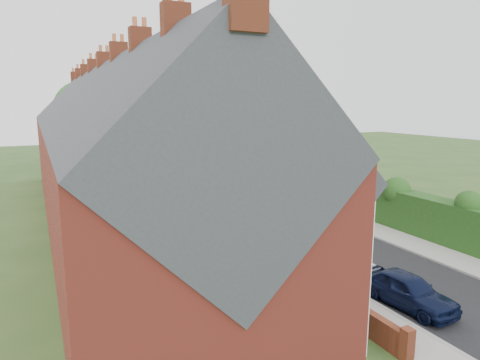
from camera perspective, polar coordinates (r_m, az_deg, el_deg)
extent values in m
plane|color=#2D4C1E|center=(25.50, 13.07, -8.22)|extent=(140.00, 140.00, 0.00)
cube|color=black|center=(34.17, 0.83, -3.16)|extent=(6.00, 58.00, 0.02)
cube|color=#999591|center=(36.13, 6.66, -2.40)|extent=(2.20, 58.00, 0.12)
cube|color=#999591|center=(32.68, -5.24, -3.75)|extent=(1.70, 58.00, 0.12)
cube|color=gray|center=(35.59, 5.23, -2.56)|extent=(0.18, 58.00, 0.13)
cube|color=gray|center=(32.95, -3.94, -3.60)|extent=(0.18, 58.00, 0.13)
cube|color=#143C13|center=(36.87, 9.07, -0.32)|extent=(1.50, 58.00, 2.50)
cube|color=maroon|center=(29.44, -16.86, 0.62)|extent=(8.00, 40.00, 6.50)
cube|color=#2A2B31|center=(29.09, -17.20, 6.94)|extent=(8.00, 40.20, 8.00)
cube|color=silver|center=(14.75, 12.87, -11.45)|extent=(0.70, 2.40, 5.20)
cube|color=black|center=(15.45, 13.80, -15.31)|extent=(0.06, 1.80, 1.60)
cube|color=black|center=(14.58, 14.21, -6.77)|extent=(0.06, 1.80, 1.60)
cube|color=#2A2B31|center=(13.84, 12.88, 0.04)|extent=(1.70, 2.60, 1.70)
cube|color=#3F2D2D|center=(16.75, 7.19, -14.29)|extent=(0.08, 0.90, 2.10)
cube|color=silver|center=(15.58, 7.70, -3.15)|extent=(0.12, 1.20, 1.60)
cube|color=silver|center=(18.68, 3.26, -6.50)|extent=(0.70, 2.40, 5.20)
cube|color=black|center=(19.24, 4.20, -9.78)|extent=(0.06, 1.80, 1.60)
cube|color=black|center=(18.55, 4.30, -2.80)|extent=(0.06, 1.80, 1.60)
cube|color=#2A2B31|center=(17.97, 2.94, 2.63)|extent=(1.70, 2.60, 1.70)
cube|color=#3F2D2D|center=(20.81, -0.37, -9.18)|extent=(0.08, 0.90, 2.10)
cube|color=silver|center=(19.85, -0.24, -0.12)|extent=(0.12, 1.20, 1.60)
cube|color=silver|center=(23.03, -2.77, -3.24)|extent=(0.70, 2.40, 5.20)
cube|color=black|center=(23.48, -1.91, -5.99)|extent=(0.06, 1.80, 1.60)
cube|color=black|center=(22.92, -1.94, -0.23)|extent=(0.06, 1.80, 1.60)
cube|color=#2A2B31|center=(22.45, -3.19, 4.19)|extent=(1.70, 2.60, 1.70)
cube|color=#3F2D2D|center=(25.20, -5.26, -5.71)|extent=(0.08, 0.90, 2.10)
cube|color=silver|center=(24.40, -5.29, 1.81)|extent=(0.12, 1.20, 1.60)
cube|color=silver|center=(27.60, -6.82, -1.01)|extent=(0.70, 2.40, 5.20)
cube|color=black|center=(27.97, -6.05, -3.36)|extent=(0.06, 1.80, 1.60)
cube|color=black|center=(27.50, -6.14, 1.51)|extent=(0.06, 1.80, 1.60)
cube|color=#2A2B31|center=(27.12, -7.26, 5.19)|extent=(1.70, 2.60, 1.70)
cube|color=#3F2D2D|center=(29.79, -8.63, -3.26)|extent=(0.08, 0.90, 2.10)
cube|color=silver|center=(29.10, -8.74, 3.13)|extent=(0.12, 1.20, 1.60)
cube|color=silver|center=(32.29, -9.70, 0.58)|extent=(0.70, 2.40, 5.20)
cube|color=black|center=(32.62, -9.01, -1.45)|extent=(0.06, 1.80, 1.60)
cube|color=black|center=(32.21, -9.13, 2.73)|extent=(0.06, 1.80, 1.60)
cube|color=#2A2B31|center=(31.88, -10.13, 5.88)|extent=(1.70, 2.60, 1.70)
cube|color=#3F2D2D|center=(34.49, -11.09, -1.46)|extent=(0.08, 0.90, 2.10)
cube|color=silver|center=(33.88, -11.22, 4.06)|extent=(0.12, 1.20, 1.60)
cube|color=silver|center=(37.07, -11.85, 1.77)|extent=(0.70, 2.40, 5.20)
cube|color=black|center=(37.35, -11.23, -0.01)|extent=(0.06, 1.80, 1.60)
cube|color=black|center=(37.00, -11.36, 3.64)|extent=(0.06, 1.80, 1.60)
cube|color=#2A2B31|center=(36.71, -12.25, 6.38)|extent=(1.70, 2.60, 1.70)
cube|color=#3F2D2D|center=(39.27, -12.94, -0.09)|extent=(0.08, 0.90, 2.10)
cube|color=silver|center=(38.72, -13.10, 4.76)|extent=(0.12, 1.20, 1.60)
cube|color=silver|center=(41.90, -13.50, 2.68)|extent=(0.70, 2.40, 5.20)
cube|color=black|center=(42.15, -12.94, 1.09)|extent=(0.06, 1.80, 1.60)
cube|color=black|center=(41.84, -13.08, 4.34)|extent=(0.06, 1.80, 1.60)
cube|color=#2A2B31|center=(41.58, -13.88, 6.76)|extent=(1.70, 2.60, 1.70)
cube|color=#3F2D2D|center=(44.09, -14.40, 0.97)|extent=(0.08, 0.90, 2.10)
cube|color=silver|center=(43.59, -14.55, 5.30)|extent=(0.12, 1.20, 1.60)
cube|color=silver|center=(46.76, -14.82, 3.40)|extent=(0.70, 2.40, 5.20)
cube|color=black|center=(46.99, -14.31, 1.97)|extent=(0.06, 1.80, 1.60)
cube|color=black|center=(46.71, -14.44, 4.89)|extent=(0.06, 1.80, 1.60)
cube|color=#2A2B31|center=(46.48, -15.17, 7.06)|extent=(1.70, 2.60, 1.70)
cube|color=#3F2D2D|center=(48.95, -15.56, 1.83)|extent=(0.08, 0.90, 2.10)
cube|color=silver|center=(48.49, -15.72, 5.73)|extent=(0.12, 1.20, 1.60)
cube|color=brown|center=(14.57, -8.54, 19.27)|extent=(0.90, 0.50, 1.60)
cube|color=brown|center=(19.35, -13.13, 16.89)|extent=(0.90, 0.50, 1.60)
cylinder|color=#A55931|center=(19.45, -13.87, 19.66)|extent=(0.20, 0.20, 0.50)
cylinder|color=#A55931|center=(19.53, -12.65, 19.66)|extent=(0.20, 0.20, 0.50)
cube|color=brown|center=(24.23, -15.84, 15.41)|extent=(0.90, 0.50, 1.60)
cylinder|color=#A55931|center=(24.30, -16.44, 17.62)|extent=(0.20, 0.20, 0.50)
cylinder|color=#A55931|center=(24.37, -15.47, 17.65)|extent=(0.20, 0.20, 0.50)
cube|color=brown|center=(29.14, -17.61, 14.41)|extent=(0.90, 0.50, 1.60)
cylinder|color=#A55931|center=(29.20, -18.12, 16.25)|extent=(0.20, 0.20, 0.50)
cylinder|color=#A55931|center=(29.26, -17.31, 16.28)|extent=(0.20, 0.20, 0.50)
cube|color=brown|center=(34.08, -18.86, 13.69)|extent=(0.90, 0.50, 1.60)
cylinder|color=#A55931|center=(34.13, -19.30, 15.26)|extent=(0.20, 0.20, 0.50)
cylinder|color=#A55931|center=(34.18, -18.61, 15.29)|extent=(0.20, 0.20, 0.50)
cube|color=brown|center=(39.03, -19.79, 13.15)|extent=(0.90, 0.50, 1.60)
cylinder|color=#A55931|center=(39.08, -20.18, 14.52)|extent=(0.20, 0.20, 0.50)
cylinder|color=#A55931|center=(39.12, -19.58, 14.55)|extent=(0.20, 0.20, 0.50)
cube|color=brown|center=(44.00, -20.51, 12.73)|extent=(0.90, 0.50, 1.60)
cylinder|color=#A55931|center=(44.04, -20.85, 13.94)|extent=(0.20, 0.20, 0.50)
cylinder|color=#A55931|center=(44.08, -20.32, 13.97)|extent=(0.20, 0.20, 0.50)
cube|color=brown|center=(48.97, -21.08, 12.39)|extent=(0.90, 0.50, 1.60)
cylinder|color=#A55931|center=(49.01, -21.39, 13.48)|extent=(0.20, 0.20, 0.50)
cylinder|color=#A55931|center=(49.04, -20.91, 13.51)|extent=(0.20, 0.20, 0.50)
cube|color=brown|center=(16.82, 14.86, -16.73)|extent=(0.30, 4.70, 0.90)
cube|color=brown|center=(20.50, 5.62, -11.34)|extent=(0.30, 4.70, 0.90)
cube|color=brown|center=(24.65, -0.47, -7.50)|extent=(0.30, 4.70, 0.90)
cube|color=brown|center=(29.07, -4.68, -4.74)|extent=(0.30, 4.70, 0.90)
cube|color=brown|center=(33.65, -7.74, -2.70)|extent=(0.30, 4.70, 0.90)
cube|color=brown|center=(38.33, -10.06, -1.16)|extent=(0.30, 4.70, 0.90)
cube|color=brown|center=(43.09, -11.87, 0.05)|extent=(0.30, 4.70, 0.90)
cube|color=brown|center=(47.89, -13.31, 1.02)|extent=(0.30, 4.70, 0.90)
cube|color=brown|center=(15.22, 21.35, -19.79)|extent=(0.35, 0.35, 1.10)
cube|color=brown|center=(18.54, 9.74, -13.53)|extent=(0.35, 0.35, 1.10)
cube|color=brown|center=(22.50, 2.28, -9.01)|extent=(0.35, 0.35, 1.10)
cube|color=brown|center=(26.80, -2.75, -5.80)|extent=(0.35, 0.35, 1.10)
cube|color=brown|center=(31.32, -6.33, -3.47)|extent=(0.35, 0.35, 1.10)
cube|color=brown|center=(35.96, -8.98, -1.72)|extent=(0.35, 0.35, 1.10)
cube|color=brown|center=(40.68, -11.02, -0.38)|extent=(0.35, 0.35, 1.10)
cube|color=brown|center=(45.47, -12.63, 0.69)|extent=(0.35, 0.35, 1.10)
cube|color=brown|center=(50.30, -13.94, 1.55)|extent=(0.35, 0.35, 1.10)
cylinder|color=black|center=(29.98, 13.58, -0.71)|extent=(0.12, 0.12, 4.80)
cylinder|color=black|center=(29.62, 13.78, 3.95)|extent=(0.20, 0.20, 0.10)
sphere|color=silver|center=(29.60, 13.79, 4.24)|extent=(0.32, 0.32, 0.32)
cylinder|color=#332316|center=(60.27, -13.79, 4.73)|extent=(0.50, 0.50, 4.75)
sphere|color=#1F541C|center=(60.05, -13.94, 8.07)|extent=(6.80, 6.80, 6.80)
sphere|color=#1F541C|center=(60.66, -12.70, 7.51)|extent=(4.76, 4.76, 4.76)
cylinder|color=#332316|center=(63.66, -8.88, 5.42)|extent=(0.50, 0.50, 5.25)
sphere|color=#1F541C|center=(63.45, -8.97, 8.91)|extent=(7.60, 7.60, 7.60)
sphere|color=#1F541C|center=(64.21, -7.72, 8.30)|extent=(5.32, 5.32, 5.32)
cylinder|color=#332316|center=(62.27, -19.81, 4.93)|extent=(0.50, 0.50, 5.50)
sphere|color=#1F541C|center=(62.06, -20.04, 8.67)|extent=(8.00, 8.00, 8.00)
sphere|color=#1F541C|center=(62.56, -18.56, 8.06)|extent=(5.60, 5.60, 5.60)
imported|color=black|center=(18.67, 21.44, -13.51)|extent=(1.99, 4.15, 1.37)
imported|color=silver|center=(20.59, 13.50, -10.83)|extent=(2.02, 4.23, 1.34)
imported|color=#A2A5A9|center=(27.61, 3.68, -4.96)|extent=(2.72, 5.33, 1.44)
imported|color=#BABABA|center=(32.66, -1.74, -2.38)|extent=(3.08, 5.81, 1.60)
imported|color=black|center=(36.03, -5.11, -1.21)|extent=(2.78, 4.96, 1.59)
imported|color=maroon|center=(41.36, -6.47, 0.24)|extent=(1.88, 4.79, 1.55)
imported|color=tan|center=(45.11, -8.36, 0.99)|extent=(3.07, 5.55, 1.47)
imported|color=#5B5D63|center=(50.58, -10.96, 1.92)|extent=(3.17, 5.35, 1.45)
imported|color=#50391D|center=(37.24, 0.89, -0.75)|extent=(1.24, 2.08, 1.64)
cube|color=black|center=(39.06, -0.47, -0.06)|extent=(1.31, 2.19, 0.55)
cylinder|color=#F2EBBC|center=(38.93, -0.47, 1.05)|extent=(1.42, 1.37, 1.42)
cube|color=#F2EBBC|center=(39.01, -0.47, 0.33)|extent=(1.44, 2.24, 0.04)
cylinder|color=black|center=(39.44, -1.81, -0.61)|extent=(0.09, 0.98, 0.98)
cylinder|color=black|center=(40.02, 0.05, -0.44)|extent=(0.09, 0.98, 0.98)
cylinder|color=black|center=(37.82, -0.22, -0.33)|extent=(0.06, 1.97, 0.06)
cylinder|color=black|center=(38.15, 0.82, -0.23)|extent=(0.06, 1.97, 0.06)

